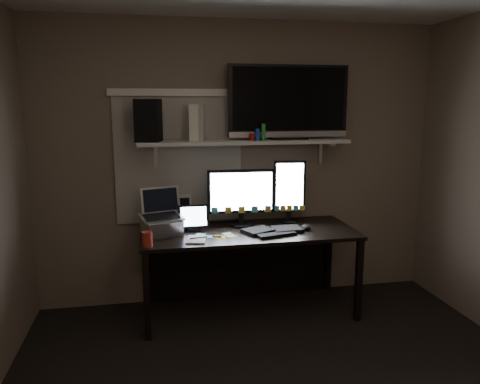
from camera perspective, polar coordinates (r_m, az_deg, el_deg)
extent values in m
plane|color=#756354|center=(4.22, 0.03, 3.44)|extent=(3.60, 0.00, 3.60)
cube|color=#B9B3A6|center=(4.13, -7.46, 3.88)|extent=(1.10, 0.02, 1.10)
cube|color=black|center=(3.97, 1.07, -4.93)|extent=(1.80, 0.75, 0.03)
cube|color=black|center=(4.41, 0.08, -8.27)|extent=(1.80, 0.02, 0.70)
cube|color=black|center=(3.69, -11.29, -12.39)|extent=(0.05, 0.05, 0.70)
cube|color=black|center=(4.05, 14.27, -10.40)|extent=(0.05, 0.05, 0.70)
cube|color=black|center=(4.32, -11.28, -8.91)|extent=(0.05, 0.05, 0.70)
cube|color=black|center=(4.63, 10.73, -7.54)|extent=(0.05, 0.05, 0.70)
cube|color=beige|center=(4.03, 0.51, 6.16)|extent=(1.80, 0.35, 0.03)
cube|color=black|center=(4.05, 0.15, -0.66)|extent=(0.59, 0.09, 0.51)
cube|color=black|center=(4.19, 6.04, 0.06)|extent=(0.29, 0.09, 0.57)
cube|color=black|center=(3.93, 4.01, -4.66)|extent=(0.53, 0.31, 0.03)
ellipsoid|color=black|center=(4.03, 8.05, -4.24)|extent=(0.11, 0.14, 0.04)
cube|color=beige|center=(3.71, -5.34, -5.80)|extent=(0.19, 0.23, 0.01)
cube|color=black|center=(3.95, -5.68, -3.15)|extent=(0.26, 0.12, 0.22)
cube|color=black|center=(4.07, -7.74, -2.36)|extent=(0.23, 0.11, 0.28)
cube|color=#AEAFB3|center=(3.84, -9.58, -2.52)|extent=(0.39, 0.35, 0.37)
cylinder|color=#9C2D1C|center=(3.59, -11.25, -5.67)|extent=(0.09, 0.09, 0.12)
cube|color=black|center=(4.12, 5.91, 10.82)|extent=(1.06, 0.20, 0.63)
cube|color=silver|center=(3.98, -5.29, 8.44)|extent=(0.15, 0.26, 0.30)
cube|color=black|center=(3.92, -11.10, 8.56)|extent=(0.23, 0.26, 0.34)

